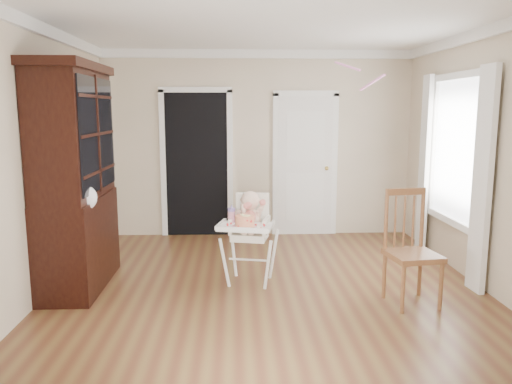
{
  "coord_description": "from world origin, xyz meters",
  "views": [
    {
      "loc": [
        -0.33,
        -4.84,
        1.86
      ],
      "look_at": [
        -0.12,
        0.26,
        1.01
      ],
      "focal_mm": 35.0,
      "sensor_mm": 36.0,
      "label": 1
    }
  ],
  "objects_px": {
    "high_chair": "(250,228)",
    "dining_chair": "(411,251)",
    "cake": "(245,221)",
    "china_cabinet": "(75,178)",
    "sippy_cup": "(232,215)"
  },
  "relations": [
    {
      "from": "high_chair",
      "to": "dining_chair",
      "type": "bearing_deg",
      "value": -9.74
    },
    {
      "from": "cake",
      "to": "dining_chair",
      "type": "xyz_separation_m",
      "value": [
        1.59,
        -0.38,
        -0.23
      ]
    },
    {
      "from": "cake",
      "to": "china_cabinet",
      "type": "xyz_separation_m",
      "value": [
        -1.74,
        0.22,
        0.42
      ]
    },
    {
      "from": "sippy_cup",
      "to": "china_cabinet",
      "type": "distance_m",
      "value": 1.66
    },
    {
      "from": "sippy_cup",
      "to": "cake",
      "type": "bearing_deg",
      "value": -55.81
    },
    {
      "from": "cake",
      "to": "sippy_cup",
      "type": "bearing_deg",
      "value": 124.19
    },
    {
      "from": "high_chair",
      "to": "dining_chair",
      "type": "height_order",
      "value": "dining_chair"
    },
    {
      "from": "china_cabinet",
      "to": "dining_chair",
      "type": "xyz_separation_m",
      "value": [
        3.34,
        -0.6,
        -0.65
      ]
    },
    {
      "from": "cake",
      "to": "china_cabinet",
      "type": "height_order",
      "value": "china_cabinet"
    },
    {
      "from": "cake",
      "to": "dining_chair",
      "type": "relative_size",
      "value": 0.23
    },
    {
      "from": "high_chair",
      "to": "china_cabinet",
      "type": "xyz_separation_m",
      "value": [
        -1.8,
        -0.03,
        0.55
      ]
    },
    {
      "from": "sippy_cup",
      "to": "dining_chair",
      "type": "xyz_separation_m",
      "value": [
        1.73,
        -0.58,
        -0.25
      ]
    },
    {
      "from": "sippy_cup",
      "to": "china_cabinet",
      "type": "bearing_deg",
      "value": 179.25
    },
    {
      "from": "cake",
      "to": "sippy_cup",
      "type": "xyz_separation_m",
      "value": [
        -0.13,
        0.2,
        0.02
      ]
    },
    {
      "from": "sippy_cup",
      "to": "high_chair",
      "type": "bearing_deg",
      "value": 15.32
    }
  ]
}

